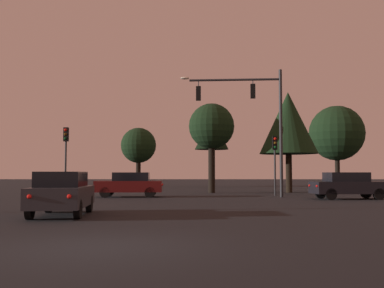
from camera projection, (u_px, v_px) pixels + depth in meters
The scene contains 12 objects.
ground_plane at pixel (171, 194), 33.79m from camera, with size 168.00×168.00×0.00m, color black.
traffic_signal_mast_arm at pixel (254, 110), 29.22m from camera, with size 6.35×0.63×7.92m.
traffic_light_corner_left at pixel (275, 153), 31.05m from camera, with size 0.32×0.36×3.92m.
traffic_light_corner_right at pixel (66, 147), 30.12m from camera, with size 0.31×0.36×4.42m.
car_nearside_lane at pixel (62, 193), 16.25m from camera, with size 2.08×4.29×1.52m.
car_crossing_left at pixel (348, 185), 26.62m from camera, with size 4.33×2.17×1.52m.
car_crossing_right at pixel (130, 184), 29.06m from camera, with size 4.23×1.99×1.52m.
tree_behind_sign at pixel (288, 123), 36.08m from camera, with size 4.47×4.47×7.73m.
tree_left_far at pixel (337, 133), 47.73m from camera, with size 5.58×5.58×8.35m.
tree_center_horizon at pixel (212, 127), 35.54m from camera, with size 3.45×3.45×6.77m.
tree_right_cluster at pixel (138, 146), 51.58m from camera, with size 3.88×3.88×6.48m.
tree_lot_edge at pixel (212, 133), 50.94m from camera, with size 3.67×3.67×7.77m.
Camera 1 is at (1.98, -9.42, 1.46)m, focal length 43.93 mm.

